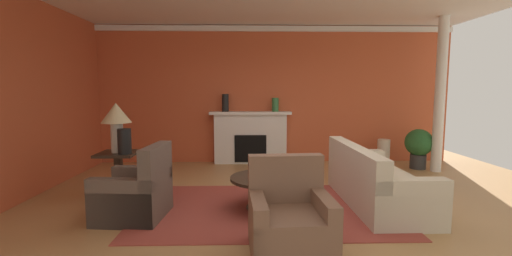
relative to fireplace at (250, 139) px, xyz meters
name	(u,v)px	position (x,y,z in m)	size (l,w,h in m)	color
ground_plane	(282,207)	(0.42, -2.92, -0.55)	(9.85, 9.85, 0.00)	tan
wall_fireplace	(269,95)	(0.42, 0.21, 0.98)	(8.18, 0.12, 3.06)	#C65633
wall_window	(11,98)	(-3.43, -2.62, 0.98)	(0.12, 6.75, 3.06)	#C65633
crown_moulding	(269,29)	(0.42, 0.13, 2.43)	(8.18, 0.08, 0.12)	white
area_rug	(266,208)	(0.19, -3.00, -0.55)	(3.46, 2.23, 0.01)	#993D33
fireplace	(250,139)	(0.00, 0.00, 0.00)	(1.80, 0.35, 1.16)	white
sofa	(374,184)	(1.75, -2.84, -0.25)	(0.93, 2.11, 0.85)	beige
armchair_near_window	(136,195)	(-1.50, -3.29, -0.25)	(0.87, 0.87, 0.95)	brown
armchair_facing_fireplace	(290,223)	(0.35, -4.27, -0.25)	(0.84, 0.84, 0.95)	brown
coffee_table	(267,185)	(0.19, -3.00, -0.22)	(1.00, 1.00, 0.45)	#2D2319
side_table	(119,172)	(-2.03, -2.43, -0.15)	(0.56, 0.56, 0.70)	#2D2319
table_lamp	(116,118)	(-2.03, -2.43, 0.67)	(0.44, 0.44, 0.75)	beige
vase_mantel_right	(275,105)	(0.55, -0.05, 0.76)	(0.15, 0.15, 0.30)	#33703D
vase_on_side_table	(124,141)	(-1.88, -2.55, 0.33)	(0.20, 0.20, 0.37)	black
vase_tall_corner	(383,152)	(2.90, -0.30, -0.27)	(0.27, 0.27, 0.57)	beige
vase_mantel_left	(225,103)	(-0.55, -0.05, 0.81)	(0.15, 0.15, 0.39)	black
book_red_cover	(265,172)	(0.18, -2.82, -0.08)	(0.23, 0.16, 0.05)	navy
potted_plant	(419,145)	(3.50, -0.64, -0.06)	(0.56, 0.56, 0.83)	#333333
column_white	(440,95)	(3.75, -0.88, 0.98)	(0.20, 0.20, 3.06)	white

